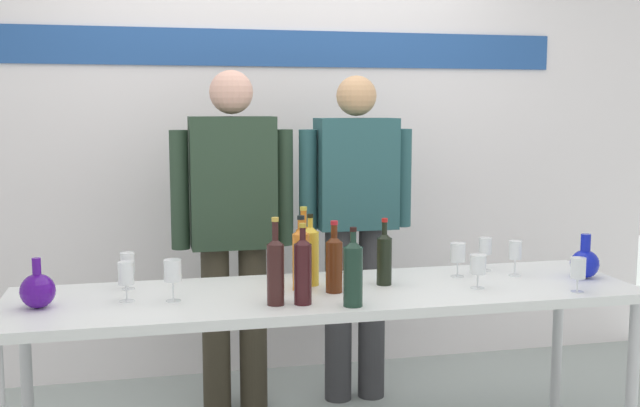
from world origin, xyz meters
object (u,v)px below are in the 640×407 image
Objects in this scene: wine_bottle_5 at (275,269)px; wine_bottle_6 at (301,257)px; wine_bottle_1 at (304,247)px; wine_glass_left_0 at (127,264)px; presenter_left at (233,219)px; wine_glass_left_1 at (126,274)px; wine_glass_right_4 at (515,251)px; wine_glass_right_0 at (478,265)px; wine_bottle_7 at (353,272)px; wine_bottle_0 at (310,254)px; wine_glass_left_2 at (173,271)px; decanter_blue_left at (38,290)px; wine_glass_right_3 at (578,269)px; wine_glass_right_2 at (458,253)px; wine_bottle_2 at (334,262)px; display_table at (328,303)px; wine_bottle_3 at (384,257)px; wine_bottle_4 at (303,269)px; wine_glass_right_1 at (485,247)px; presenter_right at (356,218)px; decanter_blue_right at (585,262)px.

wine_bottle_6 is at bearing 56.12° from wine_bottle_5.
wine_glass_left_0 is (-0.77, -0.08, -0.02)m from wine_bottle_1.
wine_glass_left_1 is at bearing -125.18° from presenter_left.
wine_bottle_5 reaches higher than wine_glass_right_4.
wine_bottle_6 reaches higher than wine_glass_right_0.
wine_bottle_7 is 1.94× the size of wine_glass_left_1.
wine_bottle_0 is 0.60m from wine_glass_left_2.
decanter_blue_left reaches higher than wine_glass_right_3.
wine_bottle_5 is 0.93m from wine_glass_right_2.
wine_glass_left_0 reaches higher than wine_glass_right_3.
decanter_blue_left is at bearing 177.53° from wine_glass_right_0.
presenter_left is 0.66m from wine_bottle_0.
wine_bottle_2 is at bearing 0.13° from wine_glass_left_2.
display_table is 0.33m from wine_bottle_7.
wine_glass_right_0 is (1.44, -0.32, -0.01)m from wine_glass_left_0.
wine_bottle_3 is 2.01× the size of wine_glass_right_0.
wine_bottle_6 is (0.14, 0.21, -0.00)m from wine_bottle_5.
wine_glass_right_2 is at bearing -14.40° from wine_bottle_1.
display_table is 8.25× the size of wine_bottle_4.
wine_bottle_2 reaches higher than wine_glass_right_1.
wine_glass_right_0 is (1.44, -0.10, -0.01)m from wine_glass_left_1.
wine_bottle_0 is 1.95× the size of wine_glass_left_1.
wine_glass_left_0 is at bearing 36.39° from decanter_blue_left.
decanter_blue_left is 1.14m from wine_bottle_1.
wine_glass_right_0 is (0.87, 0.08, -0.04)m from wine_bottle_5.
wine_bottle_1 reaches higher than display_table.
wine_bottle_7 is (0.35, -0.97, -0.07)m from presenter_left.
wine_bottle_3 is at bearing 2.45° from wine_glass_left_1.
wine_glass_right_3 is (1.81, -0.47, -0.01)m from wine_glass_left_0.
presenter_right is 1.33m from wine_glass_left_1.
decanter_blue_left is at bearing -172.91° from wine_glass_right_1.
wine_bottle_3 is 1.87× the size of wine_glass_left_0.
wine_glass_left_1 is (-0.50, -0.71, -0.10)m from presenter_left.
wine_bottle_5 reaches higher than wine_glass_right_2.
presenter_left is 1.11m from wine_glass_right_2.
presenter_left reaches higher than wine_glass_left_1.
wine_bottle_4 is (-0.46, -0.90, -0.06)m from presenter_right.
decanter_blue_right is at bearing -2.60° from wine_bottle_6.
decanter_blue_left is at bearing 168.57° from wine_bottle_7.
wine_bottle_4 reaches higher than wine_glass_left_2.
wine_bottle_4 is 2.05× the size of wine_glass_right_1.
wine_glass_right_0 is 0.99× the size of wine_glass_right_3.
wine_bottle_1 is 0.77m from wine_glass_left_0.
wine_glass_right_4 is at bearing 107.31° from wine_glass_right_3.
display_table is 8.50× the size of wine_bottle_0.
wine_glass_right_3 is at bearing -12.69° from wine_bottle_2.
presenter_left is 1.25m from wine_glass_right_0.
wine_glass_right_2 is at bearing 6.95° from wine_bottle_6.
wine_bottle_7 reaches higher than decanter_blue_left.
wine_glass_right_1 is at bearing 60.27° from wine_glass_right_0.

